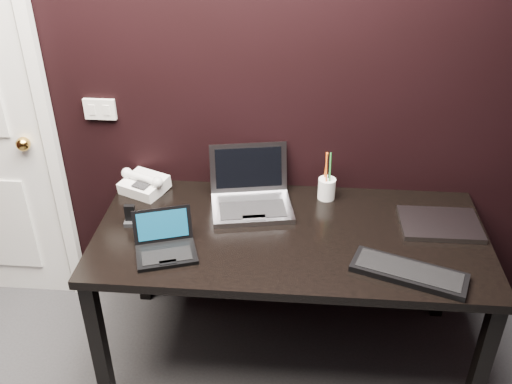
# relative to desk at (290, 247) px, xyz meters

# --- Properties ---
(wall_back) EXTENTS (4.00, 0.00, 4.00)m
(wall_back) POSITION_rel_desk_xyz_m (-0.30, 0.40, 0.64)
(wall_back) COLOR black
(wall_back) RESTS_ON ground
(wall_switch) EXTENTS (0.15, 0.02, 0.10)m
(wall_switch) POSITION_rel_desk_xyz_m (-0.92, 0.39, 0.46)
(wall_switch) COLOR silver
(wall_switch) RESTS_ON wall_back
(desk) EXTENTS (1.70, 0.80, 0.74)m
(desk) POSITION_rel_desk_xyz_m (0.00, 0.00, 0.00)
(desk) COLOR black
(desk) RESTS_ON ground
(netbook) EXTENTS (0.30, 0.28, 0.16)m
(netbook) POSITION_rel_desk_xyz_m (-0.51, -0.18, 0.11)
(netbook) COLOR black
(netbook) RESTS_ON desk
(silver_laptop) EXTENTS (0.42, 0.39, 0.25)m
(silver_laptop) POSITION_rel_desk_xyz_m (-0.19, 0.20, 0.13)
(silver_laptop) COLOR #9A999E
(silver_laptop) RESTS_ON desk
(ext_keyboard) EXTENTS (0.47, 0.29, 0.03)m
(ext_keyboard) POSITION_rel_desk_xyz_m (0.47, -0.25, 0.09)
(ext_keyboard) COLOR black
(ext_keyboard) RESTS_ON desk
(closed_laptop) EXTENTS (0.35, 0.25, 0.02)m
(closed_laptop) POSITION_rel_desk_xyz_m (0.66, 0.10, 0.09)
(closed_laptop) COLOR #939398
(closed_laptop) RESTS_ON desk
(desk_phone) EXTENTS (0.25, 0.24, 0.12)m
(desk_phone) POSITION_rel_desk_xyz_m (-0.72, 0.28, 0.12)
(desk_phone) COLOR white
(desk_phone) RESTS_ON desk
(mobile_phone) EXTENTS (0.06, 0.05, 0.10)m
(mobile_phone) POSITION_rel_desk_xyz_m (-0.71, 0.01, 0.11)
(mobile_phone) COLOR black
(mobile_phone) RESTS_ON desk
(pen_cup) EXTENTS (0.10, 0.10, 0.24)m
(pen_cup) POSITION_rel_desk_xyz_m (0.16, 0.30, 0.13)
(pen_cup) COLOR white
(pen_cup) RESTS_ON desk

